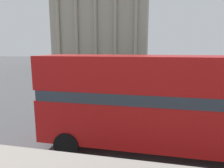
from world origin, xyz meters
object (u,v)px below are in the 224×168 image
pedestrian_red (213,71)px  pedestrian_yellow (114,70)px  double_decker_bus (159,100)px  plaza_building_left (102,23)px  traffic_light_mid (149,70)px

pedestrian_red → pedestrian_yellow: bearing=-24.0°
double_decker_bus → plaza_building_left: 54.43m
plaza_building_left → traffic_light_mid: size_ratio=7.48×
pedestrian_red → double_decker_bus: bearing=35.4°
double_decker_bus → pedestrian_yellow: bearing=113.7°
plaza_building_left → pedestrian_red: plaza_building_left is taller
pedestrian_red → pedestrian_yellow: size_ratio=0.92×
double_decker_bus → pedestrian_red: size_ratio=6.29×
pedestrian_yellow → double_decker_bus: bearing=-150.0°
traffic_light_mid → pedestrian_yellow: 12.75m
plaza_building_left → traffic_light_mid: plaza_building_left is taller
pedestrian_yellow → traffic_light_mid: bearing=-137.3°
double_decker_bus → pedestrian_red: (9.36, 27.18, -1.46)m
pedestrian_yellow → pedestrian_red: bearing=-64.5°
double_decker_bus → pedestrian_red: double_decker_bus is taller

